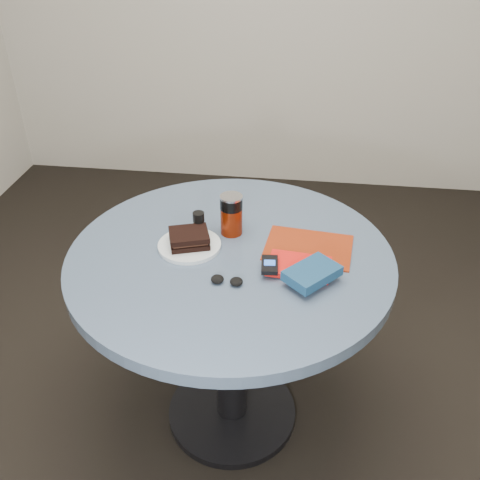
# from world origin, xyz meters

# --- Properties ---
(ground) EXTENTS (4.00, 4.00, 0.00)m
(ground) POSITION_xyz_m (0.00, 0.00, 0.00)
(ground) COLOR black
(ground) RESTS_ON ground
(table) EXTENTS (1.00, 1.00, 0.75)m
(table) POSITION_xyz_m (0.00, 0.00, 0.59)
(table) COLOR black
(table) RESTS_ON ground
(plate) EXTENTS (0.23, 0.23, 0.01)m
(plate) POSITION_xyz_m (-0.13, 0.02, 0.76)
(plate) COLOR silver
(plate) RESTS_ON table
(sandwich) EXTENTS (0.14, 0.13, 0.04)m
(sandwich) POSITION_xyz_m (-0.13, 0.02, 0.78)
(sandwich) COLOR black
(sandwich) RESTS_ON plate
(soda_can) EXTENTS (0.09, 0.09, 0.13)m
(soda_can) POSITION_xyz_m (-0.01, 0.12, 0.82)
(soda_can) COLOR #611704
(soda_can) RESTS_ON table
(pepper_grinder) EXTENTS (0.04, 0.04, 0.08)m
(pepper_grinder) POSITION_xyz_m (-0.11, 0.08, 0.79)
(pepper_grinder) COLOR #483E1E
(pepper_grinder) RESTS_ON table
(magazine) EXTENTS (0.28, 0.23, 0.00)m
(magazine) POSITION_xyz_m (0.24, 0.06, 0.75)
(magazine) COLOR maroon
(magazine) RESTS_ON table
(red_book) EXTENTS (0.19, 0.14, 0.02)m
(red_book) POSITION_xyz_m (0.21, -0.06, 0.76)
(red_book) COLOR red
(red_book) RESTS_ON magazine
(novel) EXTENTS (0.17, 0.18, 0.03)m
(novel) POSITION_xyz_m (0.25, -0.12, 0.78)
(novel) COLOR navy
(novel) RESTS_ON red_book
(mp3_player) EXTENTS (0.05, 0.09, 0.02)m
(mp3_player) POSITION_xyz_m (0.13, -0.08, 0.78)
(mp3_player) COLOR black
(mp3_player) RESTS_ON red_book
(headphones) EXTENTS (0.09, 0.04, 0.02)m
(headphones) POSITION_xyz_m (0.01, -0.15, 0.76)
(headphones) COLOR black
(headphones) RESTS_ON table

